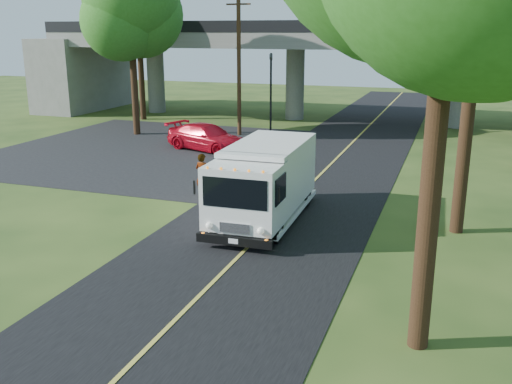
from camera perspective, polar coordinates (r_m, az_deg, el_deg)
The scene contains 12 objects.
ground at distance 13.82m, azimuth -8.48°, elevation -13.01°, with size 120.00×120.00×0.00m, color #294217.
road at distance 22.44m, azimuth 3.42°, elevation -1.34°, with size 7.00×90.00×0.02m, color black.
parking_lot at distance 33.87m, azimuth -10.89°, elevation 4.28°, with size 16.00×18.00×0.01m, color black.
lane_line at distance 22.43m, azimuth 3.42°, elevation -1.29°, with size 0.12×90.00×0.01m, color gold.
overpass at distance 43.07m, azimuth 11.87°, elevation 12.77°, with size 54.00×10.00×7.30m.
traffic_signal at distance 38.65m, azimuth 1.50°, elevation 10.75°, with size 0.18×0.22×5.20m.
utility_pole at distance 37.16m, azimuth -1.72°, elevation 12.70°, with size 1.60×0.26×9.00m.
tree_left_lot at distance 37.96m, azimuth -12.35°, elevation 17.43°, with size 5.60×5.50×10.50m.
tree_left_far at distance 44.64m, azimuth -11.57°, elevation 16.60°, with size 5.26×5.16×9.89m.
step_van at distance 20.23m, azimuth 0.86°, elevation 1.17°, with size 2.61×6.66×2.77m.
red_sedan at distance 32.88m, azimuth -4.93°, elevation 5.48°, with size 2.08×5.12×1.49m, color #B80B1C.
pedestrian at distance 23.58m, azimuth -5.38°, elevation 1.71°, with size 0.66×0.43×1.80m, color gray.
Camera 1 is at (5.85, -10.63, 6.63)m, focal length 40.00 mm.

